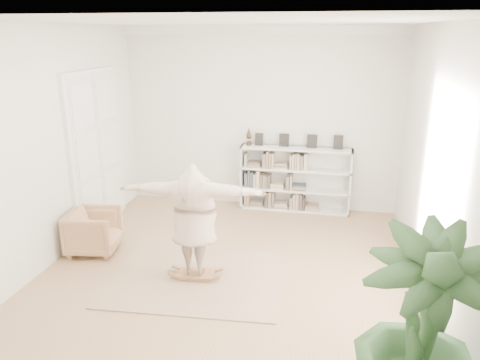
# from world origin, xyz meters

# --- Properties ---
(floor) EXTENTS (6.00, 6.00, 0.00)m
(floor) POSITION_xyz_m (0.00, 0.00, 0.00)
(floor) COLOR #9A754F
(floor) RESTS_ON ground
(room_shell) EXTENTS (6.00, 6.00, 6.00)m
(room_shell) POSITION_xyz_m (0.00, 2.94, 3.51)
(room_shell) COLOR silver
(room_shell) RESTS_ON floor
(doors) EXTENTS (0.09, 1.78, 2.92)m
(doors) POSITION_xyz_m (-2.70, 1.30, 1.40)
(doors) COLOR white
(doors) RESTS_ON floor
(bookshelf) EXTENTS (2.20, 0.35, 1.64)m
(bookshelf) POSITION_xyz_m (0.74, 2.82, 0.64)
(bookshelf) COLOR silver
(bookshelf) RESTS_ON floor
(armchair) EXTENTS (0.90, 0.88, 0.72)m
(armchair) POSITION_xyz_m (-2.30, 0.24, 0.36)
(armchair) COLOR tan
(armchair) RESTS_ON floor
(rug) EXTENTS (2.63, 2.16, 0.02)m
(rug) POSITION_xyz_m (-0.40, -0.28, 0.01)
(rug) COLOR tan
(rug) RESTS_ON floor
(rocker_board) EXTENTS (0.56, 0.36, 0.11)m
(rocker_board) POSITION_xyz_m (-0.40, -0.28, 0.07)
(rocker_board) COLOR #97653C
(rocker_board) RESTS_ON rug
(person) EXTENTS (2.09, 0.70, 1.67)m
(person) POSITION_xyz_m (-0.40, -0.28, 0.97)
(person) COLOR #C5A893
(person) RESTS_ON rocker_board
(houseplant) EXTENTS (1.25, 1.25, 1.98)m
(houseplant) POSITION_xyz_m (2.30, -2.55, 0.99)
(houseplant) COLOR #274924
(houseplant) RESTS_ON floor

